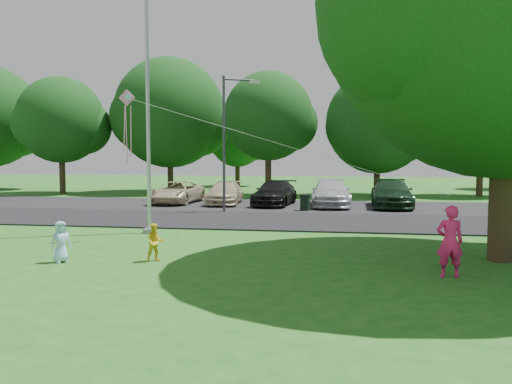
# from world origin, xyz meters

# --- Properties ---
(ground) EXTENTS (120.00, 120.00, 0.00)m
(ground) POSITION_xyz_m (0.00, 0.00, 0.00)
(ground) COLOR #1F5F19
(ground) RESTS_ON ground
(park_road) EXTENTS (60.00, 6.00, 0.06)m
(park_road) POSITION_xyz_m (0.00, 9.00, 0.03)
(park_road) COLOR black
(park_road) RESTS_ON ground
(parking_strip) EXTENTS (42.00, 7.00, 0.06)m
(parking_strip) POSITION_xyz_m (0.00, 15.50, 0.03)
(parking_strip) COLOR black
(parking_strip) RESTS_ON ground
(flagpole) EXTENTS (0.50, 0.50, 10.00)m
(flagpole) POSITION_xyz_m (-3.50, 5.00, 4.17)
(flagpole) COLOR #B7BABF
(flagpole) RESTS_ON ground
(street_lamp) EXTENTS (1.78, 0.90, 6.69)m
(street_lamp) POSITION_xyz_m (-2.05, 12.01, 4.02)
(street_lamp) COLOR #3F3F44
(street_lamp) RESTS_ON ground
(trash_can) EXTENTS (0.54, 0.54, 0.85)m
(trash_can) POSITION_xyz_m (1.63, 13.00, 0.43)
(trash_can) COLOR black
(trash_can) RESTS_ON ground
(tree_row) EXTENTS (64.35, 11.94, 10.88)m
(tree_row) POSITION_xyz_m (1.59, 24.23, 5.71)
(tree_row) COLOR #332316
(tree_row) RESTS_ON ground
(horizon_trees) EXTENTS (77.46, 7.20, 7.02)m
(horizon_trees) POSITION_xyz_m (4.06, 33.88, 4.30)
(horizon_trees) COLOR #332316
(horizon_trees) RESTS_ON ground
(parked_cars) EXTENTS (14.39, 5.32, 1.49)m
(parked_cars) POSITION_xyz_m (0.48, 15.54, 0.75)
(parked_cars) COLOR #C6B793
(parked_cars) RESTS_ON ground
(woman) EXTENTS (0.62, 0.42, 1.65)m
(woman) POSITION_xyz_m (5.71, -0.31, 0.83)
(woman) COLOR #FB216D
(woman) RESTS_ON ground
(child_yellow) EXTENTS (0.62, 0.58, 1.01)m
(child_yellow) POSITION_xyz_m (-1.53, 0.30, 0.50)
(child_yellow) COLOR yellow
(child_yellow) RESTS_ON ground
(child_blue) EXTENTS (0.60, 0.63, 1.08)m
(child_blue) POSITION_xyz_m (-3.92, -0.19, 0.54)
(child_blue) COLOR #A6D1FF
(child_blue) RESTS_ON ground
(kite) EXTENTS (9.56, 3.90, 3.06)m
(kite) POSITION_xyz_m (-3.16, 3.18, 4.12)
(kite) COLOR pink
(kite) RESTS_ON ground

